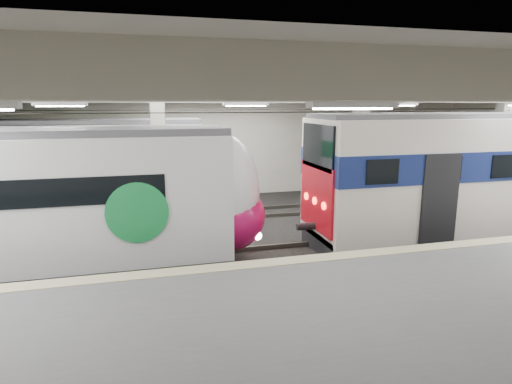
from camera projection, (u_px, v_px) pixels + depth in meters
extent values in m
cube|color=black|center=(261.00, 259.00, 14.05)|extent=(36.00, 24.00, 0.10)
cube|color=silver|center=(261.00, 84.00, 12.91)|extent=(36.00, 24.00, 0.20)
cube|color=beige|center=(212.00, 145.00, 22.95)|extent=(30.00, 0.10, 5.50)
cube|color=#5A5A5C|center=(355.00, 351.00, 7.77)|extent=(30.00, 7.00, 1.10)
cube|color=#C3BE8A|center=(295.00, 260.00, 10.73)|extent=(30.00, 0.50, 0.02)
cube|color=beige|center=(160.00, 165.00, 15.58)|extent=(0.50, 0.50, 5.50)
cube|color=beige|center=(359.00, 158.00, 17.56)|extent=(0.50, 0.50, 5.50)
cube|color=beige|center=(499.00, 153.00, 19.30)|extent=(0.50, 0.50, 5.50)
cube|color=beige|center=(261.00, 94.00, 12.97)|extent=(30.00, 18.00, 0.50)
cube|color=#59544C|center=(261.00, 255.00, 14.02)|extent=(30.00, 1.52, 0.16)
cube|color=#59544C|center=(228.00, 214.00, 19.23)|extent=(30.00, 1.52, 0.16)
cylinder|color=black|center=(261.00, 112.00, 13.08)|extent=(30.00, 0.03, 0.03)
cylinder|color=black|center=(227.00, 110.00, 18.29)|extent=(30.00, 0.03, 0.03)
cube|color=white|center=(281.00, 105.00, 11.14)|extent=(26.00, 8.40, 0.12)
cube|color=white|center=(12.00, 202.00, 11.80)|extent=(11.97, 2.67, 3.59)
ellipsoid|color=white|center=(225.00, 191.00, 13.29)|extent=(2.12, 2.62, 3.52)
ellipsoid|color=#BA0F52|center=(229.00, 215.00, 13.48)|extent=(2.25, 2.67, 2.16)
cylinder|color=#1B9646|center=(137.00, 213.00, 11.38)|extent=(1.66, 0.06, 1.66)
cube|color=#4C4C51|center=(4.00, 133.00, 11.41)|extent=(11.97, 2.19, 0.20)
cube|color=black|center=(20.00, 268.00, 12.20)|extent=(11.97, 1.87, 0.70)
cube|color=silver|center=(494.00, 172.00, 15.75)|extent=(13.98, 3.07, 3.98)
cube|color=navy|center=(496.00, 159.00, 15.65)|extent=(14.02, 3.13, 0.97)
cube|color=#AF0B18|center=(316.00, 197.00, 14.12)|extent=(0.08, 2.61, 2.19)
cube|color=black|center=(318.00, 147.00, 13.78)|extent=(0.08, 2.45, 1.43)
cube|color=#4C4C51|center=(501.00, 115.00, 15.33)|extent=(13.98, 2.39, 0.16)
cube|color=black|center=(488.00, 228.00, 16.19)|extent=(13.98, 2.15, 0.70)
cube|color=white|center=(28.00, 172.00, 16.79)|extent=(13.66, 3.32, 3.68)
cube|color=#1B9646|center=(26.00, 159.00, 16.69)|extent=(13.71, 3.38, 0.77)
cube|color=#4C4C51|center=(22.00, 122.00, 16.39)|extent=(13.64, 2.83, 0.16)
cube|color=black|center=(33.00, 222.00, 17.20)|extent=(13.65, 3.03, 0.60)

